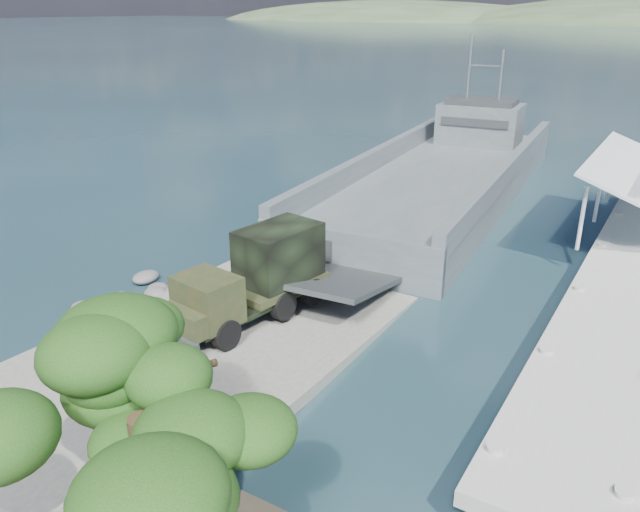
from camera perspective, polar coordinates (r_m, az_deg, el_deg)
The scene contains 7 objects.
ground at distance 24.89m, azimuth -9.33°, elevation -8.21°, with size 1400.00×1400.00×0.00m, color #1C3844.
boat_ramp at distance 24.13m, azimuth -10.91°, elevation -8.67°, with size 10.00×18.00×0.50m, color slate.
shoreline_rocks at distance 29.21m, azimuth -18.07°, elevation -4.31°, with size 3.20×5.60×0.90m, color #525250, non-canonical shape.
landing_craft at distance 43.97m, azimuth 10.88°, elevation 6.39°, with size 12.19×38.20×11.18m.
military_truck at distance 25.24m, azimuth -5.80°, elevation -1.88°, with size 3.41×7.77×3.49m.
soldier at distance 25.03m, azimuth -12.42°, elevation -4.43°, with size 0.72×0.47×1.96m, color #1F321C.
overhang_tree at distance 13.43m, azimuth -16.15°, elevation -13.12°, with size 6.65×6.12×6.04m.
Camera 1 is at (14.45, -16.08, 12.34)m, focal length 35.00 mm.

